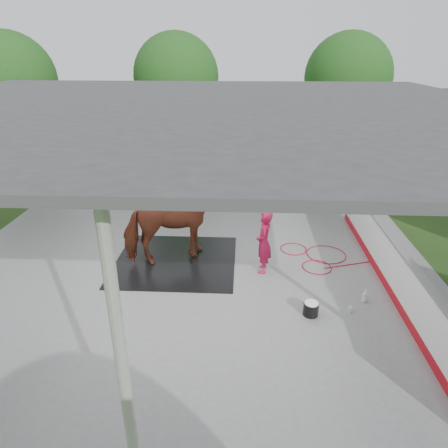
{
  "coord_description": "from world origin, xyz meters",
  "views": [
    {
      "loc": [
        1.25,
        -7.92,
        5.07
      ],
      "look_at": [
        0.83,
        0.51,
        1.32
      ],
      "focal_mm": 32.0,
      "sensor_mm": 36.0,
      "label": 1
    }
  ],
  "objects_px": {
    "handler": "(264,242)",
    "wash_bucket": "(311,309)",
    "horse": "(174,224)",
    "dasher_board": "(391,267)"
  },
  "relations": [
    {
      "from": "handler",
      "to": "wash_bucket",
      "type": "distance_m",
      "value": 2.04
    },
    {
      "from": "dasher_board",
      "to": "wash_bucket",
      "type": "xyz_separation_m",
      "value": [
        -1.91,
        -1.12,
        -0.39
      ]
    },
    {
      "from": "horse",
      "to": "wash_bucket",
      "type": "bearing_deg",
      "value": -148.27
    },
    {
      "from": "handler",
      "to": "wash_bucket",
      "type": "xyz_separation_m",
      "value": [
        0.91,
        -1.72,
        -0.63
      ]
    },
    {
      "from": "handler",
      "to": "horse",
      "type": "bearing_deg",
      "value": -94.89
    },
    {
      "from": "horse",
      "to": "handler",
      "type": "bearing_deg",
      "value": -123.89
    },
    {
      "from": "handler",
      "to": "wash_bucket",
      "type": "relative_size",
      "value": 4.98
    },
    {
      "from": "horse",
      "to": "wash_bucket",
      "type": "distance_m",
      "value": 3.85
    },
    {
      "from": "dasher_board",
      "to": "horse",
      "type": "xyz_separation_m",
      "value": [
        -5.03,
        0.97,
        0.5
      ]
    },
    {
      "from": "dasher_board",
      "to": "wash_bucket",
      "type": "relative_size",
      "value": 25.63
    }
  ]
}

